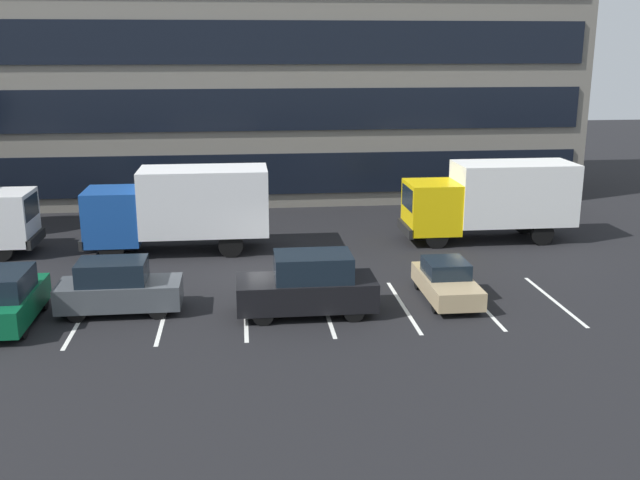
{
  "coord_description": "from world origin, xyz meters",
  "views": [
    {
      "loc": [
        -1.44,
        -28.04,
        8.98
      ],
      "look_at": [
        1.68,
        0.25,
        1.4
      ],
      "focal_mm": 40.96,
      "sensor_mm": 36.0,
      "label": 1
    }
  ],
  "objects_px": {
    "suv_black": "(308,285)",
    "sedan_tan": "(446,281)",
    "suv_forest": "(7,299)",
    "suv_charcoal": "(118,287)",
    "box_truck_blue": "(181,206)",
    "box_truck_yellow": "(492,197)"
  },
  "relations": [
    {
      "from": "suv_black",
      "to": "sedan_tan",
      "type": "bearing_deg",
      "value": 10.44
    },
    {
      "from": "suv_forest",
      "to": "suv_charcoal",
      "type": "bearing_deg",
      "value": 12.91
    },
    {
      "from": "suv_forest",
      "to": "suv_black",
      "type": "distance_m",
      "value": 9.99
    },
    {
      "from": "suv_charcoal",
      "to": "sedan_tan",
      "type": "relative_size",
      "value": 1.04
    },
    {
      "from": "box_truck_blue",
      "to": "sedan_tan",
      "type": "height_order",
      "value": "box_truck_blue"
    },
    {
      "from": "box_truck_blue",
      "to": "suv_black",
      "type": "xyz_separation_m",
      "value": [
        4.87,
        -8.52,
        -1.08
      ]
    },
    {
      "from": "box_truck_blue",
      "to": "suv_forest",
      "type": "distance_m",
      "value": 9.97
    },
    {
      "from": "box_truck_blue",
      "to": "suv_forest",
      "type": "height_order",
      "value": "box_truck_blue"
    },
    {
      "from": "box_truck_blue",
      "to": "suv_charcoal",
      "type": "distance_m",
      "value": 7.94
    },
    {
      "from": "suv_charcoal",
      "to": "suv_forest",
      "type": "bearing_deg",
      "value": -167.09
    },
    {
      "from": "box_truck_yellow",
      "to": "sedan_tan",
      "type": "height_order",
      "value": "box_truck_yellow"
    },
    {
      "from": "box_truck_yellow",
      "to": "suv_black",
      "type": "height_order",
      "value": "box_truck_yellow"
    },
    {
      "from": "box_truck_yellow",
      "to": "sedan_tan",
      "type": "bearing_deg",
      "value": -118.89
    },
    {
      "from": "box_truck_blue",
      "to": "suv_charcoal",
      "type": "xyz_separation_m",
      "value": [
        -1.66,
        -7.67,
        -1.21
      ]
    },
    {
      "from": "box_truck_blue",
      "to": "box_truck_yellow",
      "type": "distance_m",
      "value": 14.44
    },
    {
      "from": "box_truck_yellow",
      "to": "box_truck_blue",
      "type": "bearing_deg",
      "value": -178.32
    },
    {
      "from": "box_truck_yellow",
      "to": "suv_charcoal",
      "type": "bearing_deg",
      "value": -153.29
    },
    {
      "from": "box_truck_yellow",
      "to": "suv_black",
      "type": "bearing_deg",
      "value": -136.91
    },
    {
      "from": "box_truck_yellow",
      "to": "suv_charcoal",
      "type": "relative_size",
      "value": 1.91
    },
    {
      "from": "box_truck_yellow",
      "to": "suv_black",
      "type": "xyz_separation_m",
      "value": [
        -9.56,
        -8.95,
        -1.05
      ]
    },
    {
      "from": "box_truck_yellow",
      "to": "suv_charcoal",
      "type": "xyz_separation_m",
      "value": [
        -16.09,
        -8.09,
        -1.18
      ]
    },
    {
      "from": "suv_charcoal",
      "to": "suv_black",
      "type": "distance_m",
      "value": 6.58
    }
  ]
}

